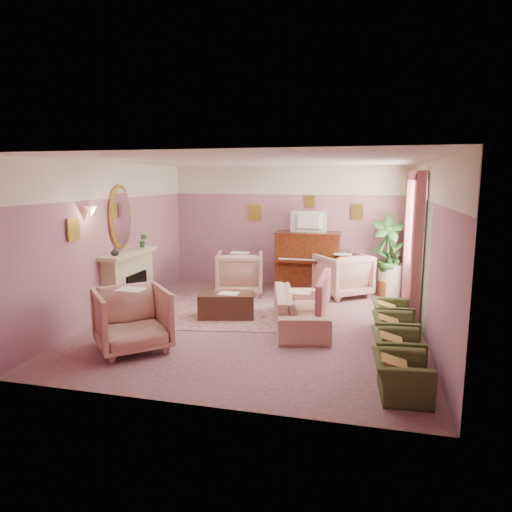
% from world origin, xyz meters
% --- Properties ---
extents(floor, '(5.50, 6.00, 0.01)m').
position_xyz_m(floor, '(0.00, 0.00, 0.00)').
color(floor, '#86595E').
rests_on(floor, ground).
extents(ceiling, '(5.50, 6.00, 0.01)m').
position_xyz_m(ceiling, '(0.00, 0.00, 2.80)').
color(ceiling, white).
rests_on(ceiling, wall_back).
extents(wall_back, '(5.50, 0.02, 2.80)m').
position_xyz_m(wall_back, '(0.00, 3.00, 1.40)').
color(wall_back, '#7E566E').
rests_on(wall_back, floor).
extents(wall_front, '(5.50, 0.02, 2.80)m').
position_xyz_m(wall_front, '(0.00, -3.00, 1.40)').
color(wall_front, '#7E566E').
rests_on(wall_front, floor).
extents(wall_left, '(0.02, 6.00, 2.80)m').
position_xyz_m(wall_left, '(-2.75, 0.00, 1.40)').
color(wall_left, '#7E566E').
rests_on(wall_left, floor).
extents(wall_right, '(0.02, 6.00, 2.80)m').
position_xyz_m(wall_right, '(2.75, 0.00, 1.40)').
color(wall_right, '#7E566E').
rests_on(wall_right, floor).
extents(picture_rail_band, '(5.50, 0.01, 0.65)m').
position_xyz_m(picture_rail_band, '(0.00, 2.99, 2.47)').
color(picture_rail_band, beige).
rests_on(picture_rail_band, wall_back).
extents(stripe_panel, '(0.01, 3.00, 2.15)m').
position_xyz_m(stripe_panel, '(2.73, 1.30, 1.07)').
color(stripe_panel, '#92A07E').
rests_on(stripe_panel, wall_right).
extents(fireplace_surround, '(0.30, 1.40, 1.10)m').
position_xyz_m(fireplace_surround, '(-2.59, 0.20, 0.55)').
color(fireplace_surround, tan).
rests_on(fireplace_surround, floor).
extents(fireplace_inset, '(0.18, 0.72, 0.68)m').
position_xyz_m(fireplace_inset, '(-2.49, 0.20, 0.40)').
color(fireplace_inset, black).
rests_on(fireplace_inset, floor).
extents(fire_ember, '(0.06, 0.54, 0.10)m').
position_xyz_m(fire_ember, '(-2.45, 0.20, 0.22)').
color(fire_ember, orange).
rests_on(fire_ember, floor).
extents(mantel_shelf, '(0.40, 1.55, 0.07)m').
position_xyz_m(mantel_shelf, '(-2.56, 0.20, 1.12)').
color(mantel_shelf, tan).
rests_on(mantel_shelf, fireplace_surround).
extents(hearth, '(0.55, 1.50, 0.02)m').
position_xyz_m(hearth, '(-2.39, 0.20, 0.01)').
color(hearth, tan).
rests_on(hearth, floor).
extents(mirror_frame, '(0.04, 0.72, 1.20)m').
position_xyz_m(mirror_frame, '(-2.70, 0.20, 1.80)').
color(mirror_frame, '#AD9731').
rests_on(mirror_frame, wall_left).
extents(mirror_glass, '(0.01, 0.60, 1.06)m').
position_xyz_m(mirror_glass, '(-2.67, 0.20, 1.80)').
color(mirror_glass, white).
rests_on(mirror_glass, wall_left).
extents(sconce_shade, '(0.20, 0.20, 0.16)m').
position_xyz_m(sconce_shade, '(-2.62, -0.85, 1.98)').
color(sconce_shade, '#FFB88D').
rests_on(sconce_shade, wall_left).
extents(piano, '(1.40, 0.60, 1.30)m').
position_xyz_m(piano, '(0.50, 2.68, 0.65)').
color(piano, '#451B0B').
rests_on(piano, floor).
extents(piano_keyshelf, '(1.30, 0.12, 0.06)m').
position_xyz_m(piano_keyshelf, '(0.50, 2.33, 0.72)').
color(piano_keyshelf, '#451B0B').
rests_on(piano_keyshelf, piano).
extents(piano_keys, '(1.20, 0.08, 0.02)m').
position_xyz_m(piano_keys, '(0.50, 2.33, 0.76)').
color(piano_keys, '#FDEAD0').
rests_on(piano_keys, piano).
extents(piano_top, '(1.45, 0.65, 0.04)m').
position_xyz_m(piano_top, '(0.50, 2.68, 1.31)').
color(piano_top, '#451B0B').
rests_on(piano_top, piano).
extents(television, '(0.80, 0.12, 0.48)m').
position_xyz_m(television, '(0.50, 2.63, 1.60)').
color(television, black).
rests_on(television, piano).
extents(print_back_left, '(0.30, 0.03, 0.38)m').
position_xyz_m(print_back_left, '(-0.80, 2.96, 1.72)').
color(print_back_left, '#AD9731').
rests_on(print_back_left, wall_back).
extents(print_back_right, '(0.26, 0.03, 0.34)m').
position_xyz_m(print_back_right, '(1.55, 2.96, 1.78)').
color(print_back_right, '#AD9731').
rests_on(print_back_right, wall_back).
extents(print_back_mid, '(0.22, 0.03, 0.26)m').
position_xyz_m(print_back_mid, '(0.50, 2.96, 2.00)').
color(print_back_mid, '#AD9731').
rests_on(print_back_mid, wall_back).
extents(print_left_wall, '(0.03, 0.28, 0.36)m').
position_xyz_m(print_left_wall, '(-2.71, -1.20, 1.72)').
color(print_left_wall, '#AD9731').
rests_on(print_left_wall, wall_left).
extents(window_blind, '(0.03, 1.40, 1.80)m').
position_xyz_m(window_blind, '(2.70, 1.55, 1.70)').
color(window_blind, silver).
rests_on(window_blind, wall_right).
extents(curtain_left, '(0.16, 0.34, 2.60)m').
position_xyz_m(curtain_left, '(2.62, 0.63, 1.30)').
color(curtain_left, '#A8525A').
rests_on(curtain_left, floor).
extents(curtain_right, '(0.16, 0.34, 2.60)m').
position_xyz_m(curtain_right, '(2.62, 2.47, 1.30)').
color(curtain_right, '#A8525A').
rests_on(curtain_right, floor).
extents(pelmet, '(0.16, 2.20, 0.16)m').
position_xyz_m(pelmet, '(2.62, 1.55, 2.56)').
color(pelmet, '#A8525A').
rests_on(pelmet, wall_right).
extents(mantel_plant, '(0.16, 0.16, 0.28)m').
position_xyz_m(mantel_plant, '(-2.55, 0.75, 1.29)').
color(mantel_plant, '#2E6327').
rests_on(mantel_plant, mantel_shelf).
extents(mantel_vase, '(0.16, 0.16, 0.16)m').
position_xyz_m(mantel_vase, '(-2.55, -0.30, 1.23)').
color(mantel_vase, beige).
rests_on(mantel_vase, mantel_shelf).
extents(area_rug, '(2.76, 2.18, 0.01)m').
position_xyz_m(area_rug, '(-0.59, 0.34, 0.01)').
color(area_rug, '#A16F6A').
rests_on(area_rug, floor).
extents(coffee_table, '(1.09, 0.72, 0.45)m').
position_xyz_m(coffee_table, '(-0.65, 0.22, 0.23)').
color(coffee_table, '#3F2317').
rests_on(coffee_table, floor).
extents(table_paper, '(0.35, 0.28, 0.01)m').
position_xyz_m(table_paper, '(-0.60, 0.22, 0.46)').
color(table_paper, '#EBECCE').
rests_on(table_paper, coffee_table).
extents(sofa, '(0.69, 2.08, 0.84)m').
position_xyz_m(sofa, '(0.71, 0.07, 0.42)').
color(sofa, tan).
rests_on(sofa, floor).
extents(sofa_throw, '(0.10, 1.57, 0.58)m').
position_xyz_m(sofa_throw, '(1.11, 0.07, 0.60)').
color(sofa_throw, '#A8525A').
rests_on(sofa_throw, sofa).
extents(floral_armchair_left, '(0.99, 0.99, 1.03)m').
position_xyz_m(floral_armchair_left, '(-0.90, 1.99, 0.51)').
color(floral_armchair_left, tan).
rests_on(floral_armchair_left, floor).
extents(floral_armchair_right, '(0.99, 0.99, 1.03)m').
position_xyz_m(floral_armchair_right, '(1.30, 2.33, 0.51)').
color(floral_armchair_right, tan).
rests_on(floral_armchair_right, floor).
extents(floral_armchair_front, '(0.99, 0.99, 1.03)m').
position_xyz_m(floral_armchair_front, '(-1.51, -1.63, 0.51)').
color(floral_armchair_front, tan).
rests_on(floral_armchair_front, floor).
extents(olive_chair_a, '(0.52, 0.74, 0.64)m').
position_xyz_m(olive_chair_a, '(2.24, -2.23, 0.32)').
color(olive_chair_a, '#414B24').
rests_on(olive_chair_a, floor).
extents(olive_chair_b, '(0.52, 0.74, 0.64)m').
position_xyz_m(olive_chair_b, '(2.24, -1.41, 0.32)').
color(olive_chair_b, '#414B24').
rests_on(olive_chair_b, floor).
extents(olive_chair_c, '(0.52, 0.74, 0.64)m').
position_xyz_m(olive_chair_c, '(2.24, -0.59, 0.32)').
color(olive_chair_c, '#414B24').
rests_on(olive_chair_c, floor).
extents(olive_chair_d, '(0.52, 0.74, 0.64)m').
position_xyz_m(olive_chair_d, '(2.24, 0.23, 0.32)').
color(olive_chair_d, '#414B24').
rests_on(olive_chair_d, floor).
extents(side_table, '(0.52, 0.52, 0.70)m').
position_xyz_m(side_table, '(2.30, 2.61, 0.35)').
color(side_table, white).
rests_on(side_table, floor).
extents(side_plant_big, '(0.30, 0.30, 0.34)m').
position_xyz_m(side_plant_big, '(2.30, 2.61, 0.87)').
color(side_plant_big, '#2E6327').
rests_on(side_plant_big, side_table).
extents(side_plant_small, '(0.16, 0.16, 0.28)m').
position_xyz_m(side_plant_small, '(2.42, 2.51, 0.84)').
color(side_plant_small, '#2E6327').
rests_on(side_plant_small, side_table).
extents(palm_pot, '(0.34, 0.34, 0.34)m').
position_xyz_m(palm_pot, '(2.22, 2.54, 0.17)').
color(palm_pot, brown).
rests_on(palm_pot, floor).
extents(palm_plant, '(0.76, 0.76, 1.44)m').
position_xyz_m(palm_plant, '(2.22, 2.54, 1.06)').
color(palm_plant, '#2E6327').
rests_on(palm_plant, palm_pot).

